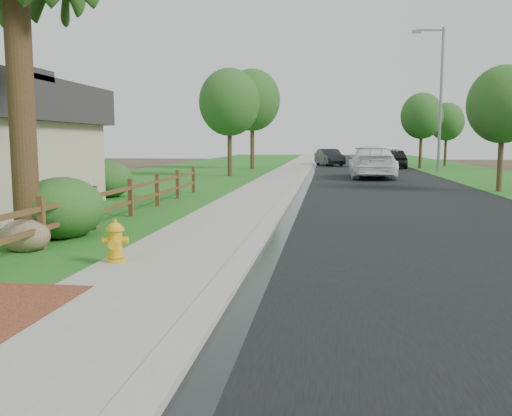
# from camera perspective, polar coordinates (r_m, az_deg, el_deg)

# --- Properties ---
(ground) EXTENTS (120.00, 120.00, 0.00)m
(ground) POSITION_cam_1_polar(r_m,az_deg,el_deg) (7.44, -7.32, -9.71)
(ground) COLOR #3C3120
(road) EXTENTS (8.00, 90.00, 0.02)m
(road) POSITION_cam_1_polar(r_m,az_deg,el_deg) (42.02, 11.29, 3.98)
(road) COLOR black
(road) RESTS_ON ground
(curb) EXTENTS (0.40, 90.00, 0.12)m
(curb) POSITION_cam_1_polar(r_m,az_deg,el_deg) (41.96, 5.54, 4.15)
(curb) COLOR gray
(curb) RESTS_ON ground
(wet_gutter) EXTENTS (0.50, 90.00, 0.00)m
(wet_gutter) POSITION_cam_1_polar(r_m,az_deg,el_deg) (41.95, 6.02, 4.09)
(wet_gutter) COLOR black
(wet_gutter) RESTS_ON road
(sidewalk) EXTENTS (2.20, 90.00, 0.10)m
(sidewalk) POSITION_cam_1_polar(r_m,az_deg,el_deg) (42.02, 3.76, 4.16)
(sidewalk) COLOR gray
(sidewalk) RESTS_ON ground
(grass_strip) EXTENTS (1.60, 90.00, 0.06)m
(grass_strip) POSITION_cam_1_polar(r_m,az_deg,el_deg) (42.19, 1.18, 4.15)
(grass_strip) COLOR #1B5919
(grass_strip) RESTS_ON ground
(lawn_near) EXTENTS (9.00, 90.00, 0.04)m
(lawn_near) POSITION_cam_1_polar(r_m,az_deg,el_deg) (43.07, -5.73, 4.17)
(lawn_near) COLOR #1B5919
(lawn_near) RESTS_ON ground
(verge_far) EXTENTS (6.00, 90.00, 0.04)m
(verge_far) POSITION_cam_1_polar(r_m,az_deg,el_deg) (43.03, 20.51, 3.75)
(verge_far) COLOR #1B5919
(verge_far) RESTS_ON ground
(ranch_fence) EXTENTS (0.12, 16.92, 1.10)m
(ranch_fence) POSITION_cam_1_polar(r_m,az_deg,el_deg) (14.43, -14.71, 0.76)
(ranch_fence) COLOR #4A2618
(ranch_fence) RESTS_ON ground
(fire_hydrant) EXTENTS (0.48, 0.39, 0.73)m
(fire_hydrant) POSITION_cam_1_polar(r_m,az_deg,el_deg) (9.50, -14.57, -3.49)
(fire_hydrant) COLOR gold
(fire_hydrant) RESTS_ON sidewalk
(white_suv) EXTENTS (2.69, 6.42, 1.85)m
(white_suv) POSITION_cam_1_polar(r_m,az_deg,el_deg) (32.47, 12.12, 4.76)
(white_suv) COLOR white
(white_suv) RESTS_ON road
(dark_car_mid) EXTENTS (2.08, 4.68, 1.56)m
(dark_car_mid) POSITION_cam_1_polar(r_m,az_deg,el_deg) (44.96, 14.41, 5.10)
(dark_car_mid) COLOR black
(dark_car_mid) RESTS_ON road
(dark_car_far) EXTENTS (2.81, 4.72, 1.47)m
(dark_car_far) POSITION_cam_1_polar(r_m,az_deg,el_deg) (48.58, 7.73, 5.32)
(dark_car_far) COLOR black
(dark_car_far) RESTS_ON road
(streetlight) EXTENTS (2.27, 0.60, 9.84)m
(streetlight) POSITION_cam_1_polar(r_m,az_deg,el_deg) (39.98, 18.65, 11.59)
(streetlight) COLOR gray
(streetlight) RESTS_ON ground
(boulder) EXTENTS (1.06, 0.85, 0.65)m
(boulder) POSITION_cam_1_polar(r_m,az_deg,el_deg) (11.33, -23.13, -2.73)
(boulder) COLOR brown
(boulder) RESTS_ON ground
(shrub_a) EXTENTS (1.86, 1.86, 1.37)m
(shrub_a) POSITION_cam_1_polar(r_m,az_deg,el_deg) (12.58, -19.75, -0.02)
(shrub_a) COLOR #204F1C
(shrub_a) RESTS_ON ground
(shrub_d) EXTENTS (2.64, 2.64, 1.41)m
(shrub_d) POSITION_cam_1_polar(r_m,az_deg,el_deg) (21.31, -15.59, 2.91)
(shrub_d) COLOR #204F1C
(shrub_d) RESTS_ON ground
(tree_near_left) EXTENTS (3.66, 3.66, 6.49)m
(tree_near_left) POSITION_cam_1_polar(r_m,az_deg,el_deg) (33.07, -2.81, 11.04)
(tree_near_left) COLOR #332215
(tree_near_left) RESTS_ON ground
(tree_near_right) EXTENTS (2.93, 2.93, 5.28)m
(tree_near_right) POSITION_cam_1_polar(r_m,az_deg,el_deg) (25.06, 24.59, 9.87)
(tree_near_right) COLOR #332215
(tree_near_right) RESTS_ON ground
(tree_mid_left) EXTENTS (4.25, 4.25, 7.61)m
(tree_mid_left) POSITION_cam_1_polar(r_m,az_deg,el_deg) (41.92, -0.40, 11.28)
(tree_mid_left) COLOR #332215
(tree_mid_left) RESTS_ON ground
(tree_mid_right) EXTENTS (3.27, 3.27, 5.92)m
(tree_mid_right) POSITION_cam_1_polar(r_m,az_deg,el_deg) (44.80, 17.05, 9.24)
(tree_mid_right) COLOR #332215
(tree_mid_right) RESTS_ON ground
(tree_far_right) EXTENTS (2.95, 2.95, 5.44)m
(tree_far_right) POSITION_cam_1_polar(r_m,az_deg,el_deg) (49.51, 19.43, 8.56)
(tree_far_right) COLOR #332215
(tree_far_right) RESTS_ON ground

